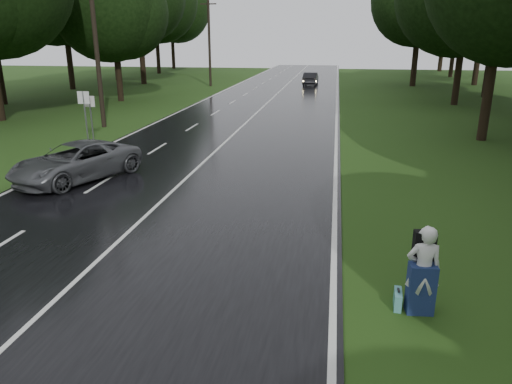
% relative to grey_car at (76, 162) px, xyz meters
% --- Properties ---
extents(ground, '(160.00, 160.00, 0.00)m').
position_rel_grey_car_xyz_m(ground, '(4.14, -8.34, -0.75)').
color(ground, '#234313').
rests_on(ground, ground).
extents(road, '(12.00, 140.00, 0.04)m').
position_rel_grey_car_xyz_m(road, '(4.14, 11.66, -0.73)').
color(road, black).
rests_on(road, ground).
extents(lane_center, '(0.12, 140.00, 0.01)m').
position_rel_grey_car_xyz_m(lane_center, '(4.14, 11.66, -0.71)').
color(lane_center, silver).
rests_on(lane_center, road).
extents(grey_car, '(4.23, 5.65, 1.43)m').
position_rel_grey_car_xyz_m(grey_car, '(0.00, 0.00, 0.00)').
color(grey_car, '#4E5053').
rests_on(grey_car, road).
extents(far_car, '(1.65, 4.39, 1.43)m').
position_rel_grey_car_xyz_m(far_car, '(6.86, 40.20, 0.00)').
color(far_car, black).
rests_on(far_car, road).
extents(hitchhiker, '(0.72, 0.66, 1.88)m').
position_rel_grey_car_xyz_m(hitchhiker, '(11.66, -7.55, 0.12)').
color(hitchhiker, silver).
rests_on(hitchhiker, ground).
extents(suitcase, '(0.19, 0.52, 0.36)m').
position_rel_grey_car_xyz_m(suitcase, '(11.25, -7.45, -0.57)').
color(suitcase, teal).
rests_on(suitcase, ground).
extents(utility_pole_mid, '(1.80, 0.28, 10.79)m').
position_rel_grey_car_xyz_m(utility_pole_mid, '(-4.36, 11.08, -0.75)').
color(utility_pole_mid, black).
rests_on(utility_pole_mid, ground).
extents(utility_pole_far, '(1.80, 0.28, 9.74)m').
position_rel_grey_car_xyz_m(utility_pole_far, '(-4.36, 37.45, -0.75)').
color(utility_pole_far, black).
rests_on(utility_pole_far, ground).
extents(road_sign_a, '(0.64, 0.10, 2.68)m').
position_rel_grey_car_xyz_m(road_sign_a, '(-3.06, 6.61, -0.75)').
color(road_sign_a, white).
rests_on(road_sign_a, ground).
extents(road_sign_b, '(0.57, 0.10, 2.38)m').
position_rel_grey_car_xyz_m(road_sign_b, '(-3.06, 7.19, -0.75)').
color(road_sign_b, white).
rests_on(road_sign_b, ground).
extents(tree_left_d, '(9.97, 9.97, 15.58)m').
position_rel_grey_car_xyz_m(tree_left_d, '(-12.38, 12.24, -0.75)').
color(tree_left_d, black).
rests_on(tree_left_d, ground).
extents(tree_left_e, '(8.36, 8.36, 13.07)m').
position_rel_grey_car_xyz_m(tree_left_e, '(-8.76, 23.21, -0.75)').
color(tree_left_e, black).
rests_on(tree_left_e, ground).
extents(tree_left_f, '(11.29, 11.29, 17.65)m').
position_rel_grey_car_xyz_m(tree_left_f, '(-12.90, 38.74, -0.75)').
color(tree_left_f, black).
rests_on(tree_left_f, ground).
extents(tree_right_d, '(9.45, 9.45, 14.77)m').
position_rel_grey_car_xyz_m(tree_right_d, '(17.72, 10.69, -0.75)').
color(tree_right_d, black).
rests_on(tree_right_d, ground).
extents(tree_right_e, '(9.49, 9.49, 14.82)m').
position_rel_grey_car_xyz_m(tree_right_e, '(19.51, 25.36, -0.75)').
color(tree_right_e, black).
rests_on(tree_right_e, ground).
extents(tree_right_f, '(10.43, 10.43, 16.29)m').
position_rel_grey_car_xyz_m(tree_right_f, '(18.42, 41.23, -0.75)').
color(tree_right_f, black).
rests_on(tree_right_f, ground).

